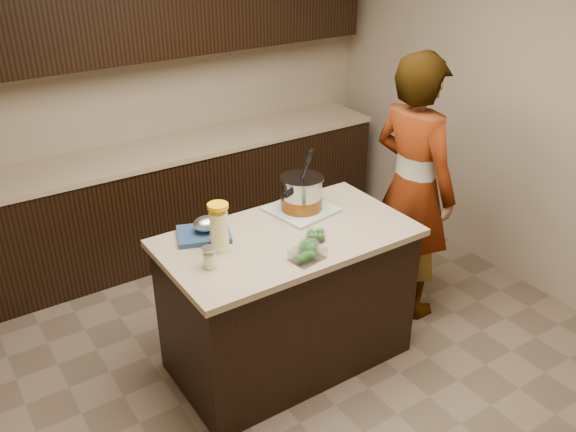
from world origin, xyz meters
The scene contains 13 objects.
ground_plane centered at (0.00, 0.00, 0.00)m, with size 4.00×4.00×0.00m, color brown.
room_shell centered at (0.00, 0.00, 1.71)m, with size 4.04×4.04×2.72m.
back_cabinets centered at (0.00, 1.74, 0.94)m, with size 3.60×0.63×2.33m.
island centered at (0.00, 0.00, 0.45)m, with size 1.46×0.81×0.90m.
dish_towel centered at (0.23, 0.20, 0.91)m, with size 0.36×0.36×0.02m, color #619066.
stock_pot centered at (0.23, 0.20, 1.01)m, with size 0.35×0.35×0.38m.
lemonade_pitcher centered at (-0.40, 0.07, 1.03)m, with size 0.14×0.14×0.27m.
mason_jar centered at (-0.53, -0.07, 0.96)m, with size 0.09×0.09×0.12m.
broccoli_tub_left centered at (0.10, -0.13, 0.92)m, with size 0.12×0.12×0.05m.
broccoli_tub_right centered at (-0.01, -0.22, 0.92)m, with size 0.15×0.15×0.05m.
broccoli_tub_rect centered at (-0.06, -0.28, 0.93)m, with size 0.20×0.16×0.06m.
blue_tray centered at (-0.40, 0.25, 0.94)m, with size 0.36×0.33×0.11m.
person centered at (1.03, 0.06, 0.91)m, with size 0.66×0.44×1.82m, color gray.
Camera 1 is at (-1.68, -2.54, 2.59)m, focal length 38.00 mm.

